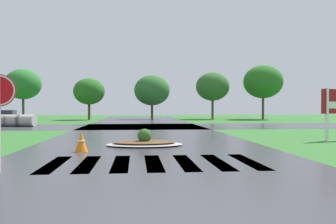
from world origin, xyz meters
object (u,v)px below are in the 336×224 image
at_px(drainage_pipe_stack, 13,121).
at_px(traffic_cone, 81,142).
at_px(car_blue_compact, 1,118).
at_px(median_island, 144,142).

xyz_separation_m(drainage_pipe_stack, traffic_cone, (7.69, -16.18, -0.13)).
xyz_separation_m(car_blue_compact, drainage_pipe_stack, (1.45, -1.30, -0.13)).
relative_size(car_blue_compact, traffic_cone, 6.32).
distance_m(median_island, drainage_pipe_stack, 17.54).
height_order(median_island, traffic_cone, traffic_cone).
distance_m(car_blue_compact, traffic_cone, 19.73).
bearing_deg(car_blue_compact, drainage_pipe_stack, 131.43).
height_order(car_blue_compact, drainage_pipe_stack, car_blue_compact).
bearing_deg(car_blue_compact, traffic_cone, 110.98).
bearing_deg(median_island, traffic_cone, -142.37).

